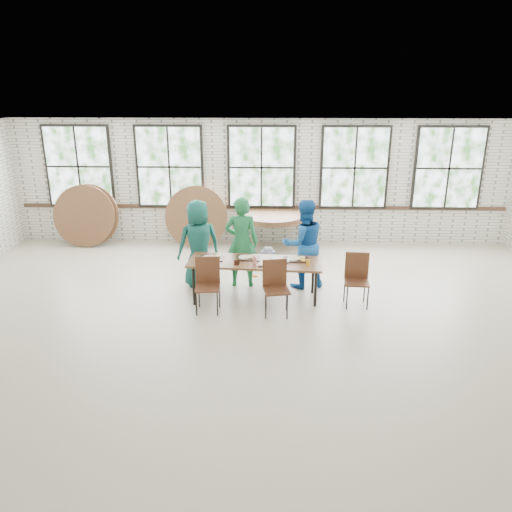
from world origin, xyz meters
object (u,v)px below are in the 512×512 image
at_px(dining_table, 255,264).
at_px(chair_near_right, 276,282).
at_px(chair_near_left, 208,280).
at_px(storage_table, 273,222).

distance_m(dining_table, chair_near_right, 0.69).
relative_size(dining_table, chair_near_left, 2.58).
xyz_separation_m(dining_table, chair_near_left, (-0.80, -0.48, -0.13)).
height_order(dining_table, storage_table, same).
relative_size(chair_near_right, storage_table, 0.51).
height_order(chair_near_left, storage_table, chair_near_left).
bearing_deg(storage_table, chair_near_right, -84.20).
bearing_deg(dining_table, storage_table, 88.07).
height_order(dining_table, chair_near_right, chair_near_right).
relative_size(chair_near_left, storage_table, 0.51).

